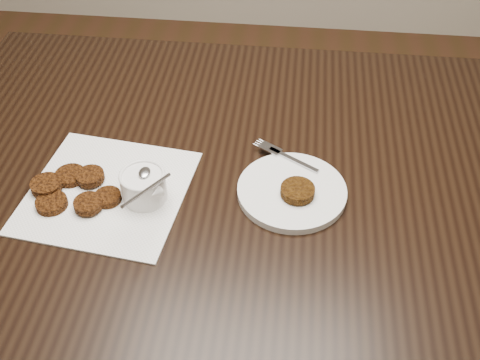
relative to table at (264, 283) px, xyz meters
name	(u,v)px	position (x,y,z in m)	size (l,w,h in m)	color
table	(264,283)	(0.00, 0.00, 0.00)	(1.47, 0.94, 0.75)	black
napkin	(108,192)	(-0.30, -0.10, 0.38)	(0.29, 0.29, 0.00)	white
sauce_ramekin	(142,174)	(-0.23, -0.10, 0.44)	(0.11, 0.11, 0.12)	white
patty_cluster	(80,188)	(-0.35, -0.10, 0.39)	(0.19, 0.19, 0.02)	#592B0B
plate_with_patty	(292,188)	(0.05, -0.06, 0.39)	(0.21, 0.21, 0.03)	white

